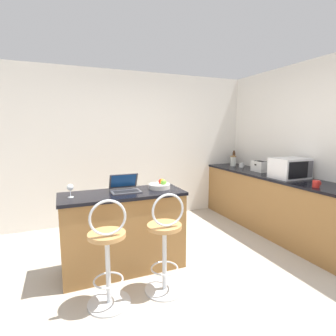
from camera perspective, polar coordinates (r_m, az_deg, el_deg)
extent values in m
plane|color=#ADA393|center=(2.95, 4.18, -24.71)|extent=(20.00, 20.00, 0.00)
cube|color=silver|center=(4.69, -8.52, 4.52)|extent=(12.00, 0.06, 2.60)
cube|color=olive|center=(3.15, -9.62, -13.66)|extent=(1.35, 0.52, 0.87)
cube|color=black|center=(3.01, -9.84, -5.61)|extent=(1.38, 0.55, 0.03)
cube|color=olive|center=(4.52, 21.56, -7.26)|extent=(0.61, 2.81, 0.87)
cube|color=black|center=(4.42, 21.88, -1.59)|extent=(0.64, 2.84, 0.03)
cylinder|color=silver|center=(2.81, -12.67, -26.69)|extent=(0.40, 0.40, 0.02)
cylinder|color=silver|center=(2.63, -12.92, -20.81)|extent=(0.04, 0.04, 0.65)
torus|color=silver|center=(2.68, -12.84, -22.70)|extent=(0.28, 0.28, 0.02)
cylinder|color=#B7844C|center=(2.49, -13.18, -14.01)|extent=(0.34, 0.34, 0.04)
torus|color=silver|center=(2.33, -12.97, -10.51)|extent=(0.32, 0.02, 0.32)
cylinder|color=silver|center=(2.93, -0.77, -24.84)|extent=(0.40, 0.40, 0.02)
cylinder|color=silver|center=(2.76, -0.78, -19.12)|extent=(0.04, 0.04, 0.65)
torus|color=silver|center=(2.81, -0.78, -20.95)|extent=(0.28, 0.28, 0.02)
cylinder|color=#B7844C|center=(2.62, -0.79, -12.58)|extent=(0.34, 0.34, 0.04)
torus|color=silver|center=(2.48, 0.00, -9.17)|extent=(0.32, 0.02, 0.32)
cube|color=#47474C|center=(3.02, -9.13, -5.08)|extent=(0.33, 0.21, 0.01)
cube|color=black|center=(3.01, -9.06, -5.03)|extent=(0.28, 0.11, 0.00)
cube|color=#47474C|center=(3.11, -9.67, -2.80)|extent=(0.33, 0.10, 0.18)
cube|color=#19478C|center=(3.11, -9.65, -2.76)|extent=(0.29, 0.08, 0.15)
cube|color=silver|center=(4.19, 25.01, -0.02)|extent=(0.50, 0.37, 0.29)
cube|color=black|center=(4.03, 26.53, -0.42)|extent=(0.35, 0.01, 0.24)
cube|color=#4C4C51|center=(4.20, 28.54, -0.23)|extent=(0.10, 0.01, 0.24)
cube|color=silver|center=(4.65, 19.41, 0.32)|extent=(0.18, 0.26, 0.17)
cube|color=black|center=(4.62, 19.13, 1.39)|extent=(0.04, 0.18, 0.00)
cube|color=black|center=(4.67, 19.79, 1.43)|extent=(0.04, 0.18, 0.00)
cube|color=black|center=(4.58, 18.50, 0.69)|extent=(0.02, 0.02, 0.02)
cylinder|color=#4C2D19|center=(5.47, 14.13, 2.07)|extent=(0.05, 0.05, 0.24)
sphere|color=#4C2D19|center=(5.46, 14.18, 3.52)|extent=(0.04, 0.04, 0.04)
cylinder|color=red|center=(3.68, 29.54, -3.03)|extent=(0.08, 0.08, 0.09)
torus|color=red|center=(3.72, 30.05, -2.88)|extent=(0.01, 0.06, 0.06)
cylinder|color=silver|center=(3.15, -1.88, -3.99)|extent=(0.26, 0.26, 0.05)
sphere|color=red|center=(3.19, -1.47, -2.96)|extent=(0.07, 0.07, 0.07)
sphere|color=orange|center=(3.18, -1.30, -2.98)|extent=(0.07, 0.07, 0.07)
sphere|color=#66B233|center=(3.13, -0.98, -3.17)|extent=(0.07, 0.07, 0.07)
cylinder|color=white|center=(5.08, 15.68, 0.62)|extent=(0.08, 0.08, 0.09)
torus|color=white|center=(5.11, 16.15, 0.70)|extent=(0.01, 0.06, 0.06)
cylinder|color=silver|center=(2.94, -20.42, -5.96)|extent=(0.06, 0.06, 0.00)
cylinder|color=silver|center=(2.93, -20.46, -5.20)|extent=(0.01, 0.01, 0.08)
sphere|color=silver|center=(2.91, -20.53, -3.95)|extent=(0.07, 0.07, 0.07)
cylinder|color=silver|center=(5.22, 13.99, 1.40)|extent=(0.11, 0.11, 0.18)
cylinder|color=olive|center=(5.21, 14.03, 2.47)|extent=(0.11, 0.11, 0.02)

